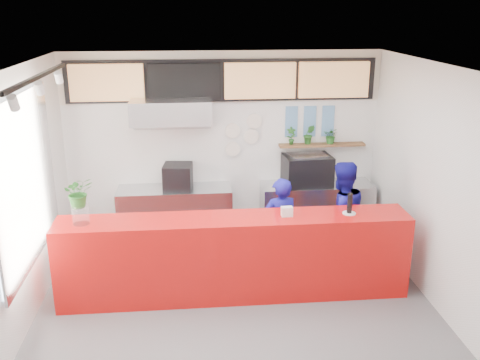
% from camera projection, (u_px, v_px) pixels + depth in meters
% --- Properties ---
extents(floor, '(5.00, 5.00, 0.00)m').
position_uv_depth(floor, '(237.00, 311.00, 6.71)').
color(floor, slate).
rests_on(floor, ground).
extents(ceiling, '(5.00, 5.00, 0.00)m').
position_uv_depth(ceiling, '(237.00, 69.00, 5.78)').
color(ceiling, silver).
extents(wall_back, '(5.00, 0.00, 5.00)m').
position_uv_depth(wall_back, '(223.00, 146.00, 8.61)').
color(wall_back, white).
rests_on(wall_back, ground).
extents(wall_left, '(0.00, 5.00, 5.00)m').
position_uv_depth(wall_left, '(17.00, 206.00, 6.02)').
color(wall_left, white).
rests_on(wall_left, ground).
extents(wall_right, '(0.00, 5.00, 5.00)m').
position_uv_depth(wall_right, '(442.00, 192.00, 6.47)').
color(wall_right, white).
rests_on(wall_right, ground).
extents(service_counter, '(4.50, 0.60, 1.10)m').
position_uv_depth(service_counter, '(235.00, 257.00, 6.92)').
color(service_counter, red).
rests_on(service_counter, ground).
extents(cream_band, '(5.00, 0.02, 0.80)m').
position_uv_depth(cream_band, '(223.00, 77.00, 8.26)').
color(cream_band, beige).
rests_on(cream_band, wall_back).
extents(prep_bench, '(1.80, 0.60, 0.90)m').
position_uv_depth(prep_bench, '(175.00, 215.00, 8.58)').
color(prep_bench, '#B2B5BA').
rests_on(prep_bench, ground).
extents(panini_oven, '(0.48, 0.48, 0.39)m').
position_uv_depth(panini_oven, '(178.00, 176.00, 8.39)').
color(panini_oven, black).
rests_on(panini_oven, prep_bench).
extents(extraction_hood, '(1.20, 0.70, 0.35)m').
position_uv_depth(extraction_hood, '(171.00, 111.00, 8.01)').
color(extraction_hood, '#B2B5BA').
rests_on(extraction_hood, ceiling).
extents(hood_lip, '(1.20, 0.69, 0.31)m').
position_uv_depth(hood_lip, '(172.00, 124.00, 8.07)').
color(hood_lip, '#B2B5BA').
rests_on(hood_lip, ceiling).
extents(right_bench, '(1.80, 0.60, 0.90)m').
position_uv_depth(right_bench, '(316.00, 210.00, 8.79)').
color(right_bench, '#B2B5BA').
rests_on(right_bench, ground).
extents(espresso_machine, '(0.78, 0.59, 0.48)m').
position_uv_depth(espresso_machine, '(307.00, 170.00, 8.56)').
color(espresso_machine, black).
rests_on(espresso_machine, right_bench).
extents(espresso_tray, '(0.63, 0.49, 0.05)m').
position_uv_depth(espresso_tray, '(308.00, 156.00, 8.49)').
color(espresso_tray, '#AAACB1').
rests_on(espresso_tray, espresso_machine).
extents(herb_shelf, '(1.40, 0.18, 0.04)m').
position_uv_depth(herb_shelf, '(322.00, 145.00, 8.66)').
color(herb_shelf, brown).
rests_on(herb_shelf, wall_back).
extents(menu_board_far_left, '(1.10, 0.10, 0.55)m').
position_uv_depth(menu_board_far_left, '(107.00, 83.00, 8.01)').
color(menu_board_far_left, tan).
rests_on(menu_board_far_left, wall_back).
extents(menu_board_mid_left, '(1.10, 0.10, 0.55)m').
position_uv_depth(menu_board_mid_left, '(184.00, 82.00, 8.12)').
color(menu_board_mid_left, black).
rests_on(menu_board_mid_left, wall_back).
extents(menu_board_mid_right, '(1.10, 0.10, 0.55)m').
position_uv_depth(menu_board_mid_right, '(260.00, 81.00, 8.22)').
color(menu_board_mid_right, tan).
rests_on(menu_board_mid_right, wall_back).
extents(menu_board_far_right, '(1.10, 0.10, 0.55)m').
position_uv_depth(menu_board_far_right, '(334.00, 80.00, 8.33)').
color(menu_board_far_right, tan).
rests_on(menu_board_far_right, wall_back).
extents(soffit, '(4.80, 0.04, 0.65)m').
position_uv_depth(soffit, '(223.00, 80.00, 8.25)').
color(soffit, black).
rests_on(soffit, wall_back).
extents(window_pane, '(0.04, 2.20, 1.90)m').
position_uv_depth(window_pane, '(25.00, 181.00, 6.25)').
color(window_pane, silver).
rests_on(window_pane, wall_left).
extents(window_frame, '(0.03, 2.30, 2.00)m').
position_uv_depth(window_frame, '(27.00, 181.00, 6.25)').
color(window_frame, '#B2B5BA').
rests_on(window_frame, wall_left).
extents(track_rail, '(0.05, 2.40, 0.04)m').
position_uv_depth(track_rail, '(38.00, 77.00, 5.61)').
color(track_rail, black).
rests_on(track_rail, ceiling).
extents(dec_plate_a, '(0.24, 0.03, 0.24)m').
position_uv_depth(dec_plate_a, '(233.00, 131.00, 8.52)').
color(dec_plate_a, silver).
rests_on(dec_plate_a, wall_back).
extents(dec_plate_b, '(0.24, 0.03, 0.24)m').
position_uv_depth(dec_plate_b, '(251.00, 136.00, 8.58)').
color(dec_plate_b, silver).
rests_on(dec_plate_b, wall_back).
extents(dec_plate_c, '(0.24, 0.03, 0.24)m').
position_uv_depth(dec_plate_c, '(233.00, 149.00, 8.61)').
color(dec_plate_c, silver).
rests_on(dec_plate_c, wall_back).
extents(dec_plate_d, '(0.24, 0.03, 0.24)m').
position_uv_depth(dec_plate_d, '(254.00, 121.00, 8.50)').
color(dec_plate_d, silver).
rests_on(dec_plate_d, wall_back).
extents(photo_frame_a, '(0.20, 0.02, 0.25)m').
position_uv_depth(photo_frame_a, '(292.00, 114.00, 8.54)').
color(photo_frame_a, '#598CBF').
rests_on(photo_frame_a, wall_back).
extents(photo_frame_b, '(0.20, 0.02, 0.25)m').
position_uv_depth(photo_frame_b, '(310.00, 114.00, 8.56)').
color(photo_frame_b, '#598CBF').
rests_on(photo_frame_b, wall_back).
extents(photo_frame_c, '(0.20, 0.02, 0.25)m').
position_uv_depth(photo_frame_c, '(328.00, 113.00, 8.59)').
color(photo_frame_c, '#598CBF').
rests_on(photo_frame_c, wall_back).
extents(photo_frame_d, '(0.20, 0.02, 0.25)m').
position_uv_depth(photo_frame_d, '(291.00, 129.00, 8.62)').
color(photo_frame_d, '#598CBF').
rests_on(photo_frame_d, wall_back).
extents(photo_frame_e, '(0.20, 0.02, 0.25)m').
position_uv_depth(photo_frame_e, '(309.00, 129.00, 8.64)').
color(photo_frame_e, '#598CBF').
rests_on(photo_frame_e, wall_back).
extents(photo_frame_f, '(0.20, 0.02, 0.25)m').
position_uv_depth(photo_frame_f, '(328.00, 129.00, 8.67)').
color(photo_frame_f, '#598CBF').
rests_on(photo_frame_f, wall_back).
extents(staff_center, '(0.57, 0.42, 1.42)m').
position_uv_depth(staff_center, '(280.00, 227.00, 7.46)').
color(staff_center, navy).
rests_on(staff_center, ground).
extents(staff_right, '(0.93, 0.81, 1.62)m').
position_uv_depth(staff_right, '(340.00, 217.00, 7.53)').
color(staff_right, navy).
rests_on(staff_right, ground).
extents(herb_a, '(0.15, 0.11, 0.29)m').
position_uv_depth(herb_a, '(291.00, 136.00, 8.57)').
color(herb_a, '#256122').
rests_on(herb_a, herb_shelf).
extents(herb_b, '(0.19, 0.16, 0.32)m').
position_uv_depth(herb_b, '(309.00, 134.00, 8.59)').
color(herb_b, '#256122').
rests_on(herb_b, herb_shelf).
extents(herb_c, '(0.30, 0.28, 0.26)m').
position_uv_depth(herb_c, '(331.00, 136.00, 8.63)').
color(herb_c, '#256122').
rests_on(herb_c, herb_shelf).
extents(glass_vase, '(0.23, 0.23, 0.25)m').
position_uv_depth(glass_vase, '(81.00, 214.00, 6.52)').
color(glass_vase, silver).
rests_on(glass_vase, service_counter).
extents(basil_vase, '(0.43, 0.40, 0.38)m').
position_uv_depth(basil_vase, '(78.00, 192.00, 6.43)').
color(basil_vase, '#256122').
rests_on(basil_vase, glass_vase).
extents(napkin_holder, '(0.14, 0.09, 0.12)m').
position_uv_depth(napkin_holder, '(287.00, 212.00, 6.78)').
color(napkin_holder, silver).
rests_on(napkin_holder, service_counter).
extents(white_plate, '(0.22, 0.22, 0.01)m').
position_uv_depth(white_plate, '(349.00, 213.00, 6.88)').
color(white_plate, silver).
rests_on(white_plate, service_counter).
extents(pepper_mill, '(0.08, 0.08, 0.26)m').
position_uv_depth(pepper_mill, '(350.00, 203.00, 6.83)').
color(pepper_mill, black).
rests_on(pepper_mill, white_plate).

